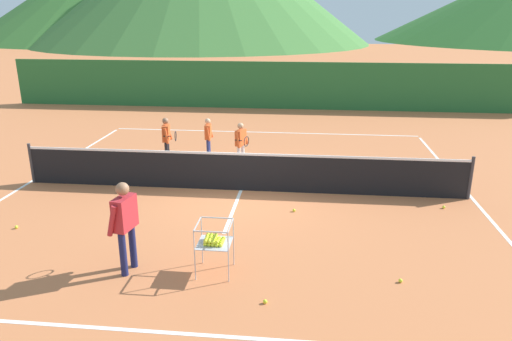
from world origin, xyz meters
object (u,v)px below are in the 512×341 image
object	(u,v)px
ball_cart	(214,241)
tennis_ball_3	(400,281)
tennis_ball_2	(444,207)
student_1	(208,134)
student_0	(167,136)
tennis_ball_5	(265,302)
tennis_net	(241,171)
tennis_ball_1	(294,210)
tennis_ball_0	(16,227)
student_2	(241,141)
instructor	(125,219)

from	to	relation	value
ball_cart	tennis_ball_3	bearing A→B (deg)	-0.01
tennis_ball_2	tennis_ball_3	bearing A→B (deg)	-114.67
tennis_ball_3	student_1	bearing A→B (deg)	124.23
student_1	student_0	bearing A→B (deg)	-148.63
tennis_ball_2	tennis_ball_5	xyz separation A→B (m)	(-3.70, -4.18, 0.00)
tennis_net	student_0	size ratio (longest dim) A/B	8.12
tennis_net	ball_cart	xyz separation A→B (m)	(0.09, -4.01, 0.10)
ball_cart	tennis_net	bearing A→B (deg)	91.34
tennis_ball_1	tennis_ball_0	bearing A→B (deg)	-165.14
student_1	student_2	bearing A→B (deg)	-35.09
student_1	tennis_ball_5	xyz separation A→B (m)	(2.41, -7.57, -0.70)
instructor	student_2	xyz separation A→B (m)	(1.12, 6.05, -0.20)
student_1	student_2	size ratio (longest dim) A/B	0.95
student_2	tennis_ball_1	distance (m)	3.63
ball_cart	student_0	bearing A→B (deg)	112.82
instructor	tennis_ball_1	world-z (taller)	instructor
ball_cart	tennis_ball_1	xyz separation A→B (m)	(1.27, 2.79, -0.56)
tennis_ball_0	tennis_ball_2	distance (m)	9.27
ball_cart	tennis_ball_3	world-z (taller)	ball_cart
student_2	tennis_ball_5	distance (m)	6.96
tennis_net	tennis_ball_5	xyz separation A→B (m)	(1.04, -4.85, -0.47)
student_1	ball_cart	distance (m)	6.89
tennis_ball_2	tennis_ball_3	size ratio (longest dim) A/B	1.00
student_1	tennis_ball_1	bearing A→B (deg)	-55.27
student_0	tennis_ball_5	distance (m)	7.78
tennis_ball_1	student_0	bearing A→B (deg)	139.39
tennis_ball_0	tennis_ball_2	size ratio (longest dim) A/B	1.00
tennis_ball_1	tennis_ball_3	size ratio (longest dim) A/B	1.00
tennis_ball_1	tennis_ball_5	xyz separation A→B (m)	(-0.32, -3.63, 0.00)
tennis_ball_1	tennis_ball_2	size ratio (longest dim) A/B	1.00
student_2	tennis_ball_0	world-z (taller)	student_2
tennis_ball_1	tennis_net	bearing A→B (deg)	138.14
tennis_ball_0	tennis_ball_5	size ratio (longest dim) A/B	1.00
ball_cart	tennis_ball_0	xyz separation A→B (m)	(-4.39, 1.28, -0.56)
student_0	tennis_ball_0	xyz separation A→B (m)	(-1.84, -4.78, -0.78)
student_1	tennis_ball_3	world-z (taller)	student_1
student_2	instructor	bearing A→B (deg)	-100.45
tennis_ball_5	tennis_ball_3	bearing A→B (deg)	21.25
tennis_ball_3	student_2	bearing A→B (deg)	120.26
tennis_ball_1	tennis_ball_5	size ratio (longest dim) A/B	1.00
tennis_ball_0	tennis_ball_1	bearing A→B (deg)	14.86
student_0	student_2	xyz separation A→B (m)	(2.20, -0.11, -0.04)
tennis_ball_2	tennis_ball_0	bearing A→B (deg)	-167.20
ball_cart	tennis_ball_2	xyz separation A→B (m)	(4.65, 3.34, -0.56)
tennis_ball_0	tennis_ball_5	bearing A→B (deg)	-21.71
tennis_ball_0	tennis_ball_2	bearing A→B (deg)	12.80
student_0	instructor	bearing A→B (deg)	-80.06
tennis_ball_3	tennis_ball_5	size ratio (longest dim) A/B	1.00
tennis_ball_1	tennis_ball_5	bearing A→B (deg)	-95.05
tennis_ball_5	tennis_net	bearing A→B (deg)	102.15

